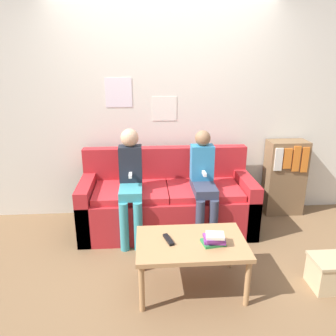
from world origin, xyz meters
TOP-DOWN VIEW (x-y plane):
  - ground_plane at (0.00, 0.00)m, footprint 10.00×10.00m
  - wall_back at (-0.00, 0.98)m, footprint 8.00×0.06m
  - couch at (0.00, 0.50)m, footprint 1.90×0.77m
  - coffee_table at (0.12, -0.56)m, footprint 0.90×0.58m
  - person_left at (-0.39, 0.32)m, footprint 0.24×0.54m
  - person_right at (0.37, 0.31)m, footprint 0.24×0.54m
  - tv_remote at (-0.06, -0.54)m, footprint 0.09×0.17m
  - book_stack at (0.30, -0.62)m, footprint 0.20×0.17m
  - bookshelf at (1.47, 0.79)m, footprint 0.47×0.28m
  - storage_box at (1.34, -0.65)m, footprint 0.42×0.28m

SIDE VIEW (x-z plane):
  - ground_plane at x=0.00m, z-range 0.00..0.00m
  - storage_box at x=1.34m, z-range 0.00..0.28m
  - couch at x=0.00m, z-range -0.14..0.75m
  - coffee_table at x=0.12m, z-range 0.17..0.61m
  - tv_remote at x=-0.06m, z-range 0.44..0.46m
  - bookshelf at x=1.47m, z-range 0.00..0.93m
  - book_stack at x=0.30m, z-range 0.44..0.53m
  - person_right at x=0.37m, z-range 0.07..1.22m
  - person_left at x=-0.39m, z-range 0.09..1.26m
  - wall_back at x=0.00m, z-range 0.00..2.60m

